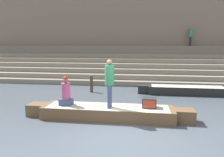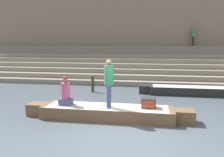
{
  "view_description": "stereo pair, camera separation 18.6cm",
  "coord_description": "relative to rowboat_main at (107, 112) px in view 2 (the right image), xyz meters",
  "views": [
    {
      "loc": [
        0.55,
        -6.64,
        2.78
      ],
      "look_at": [
        -0.79,
        2.53,
        1.37
      ],
      "focal_mm": 35.0,
      "sensor_mm": 36.0,
      "label": 1
    },
    {
      "loc": [
        0.73,
        -6.61,
        2.78
      ],
      "look_at": [
        -0.79,
        2.53,
        1.37
      ],
      "focal_mm": 35.0,
      "sensor_mm": 36.0,
      "label": 2
    }
  ],
  "objects": [
    {
      "name": "ground_plane",
      "position": [
        0.79,
        -1.33,
        -0.25
      ],
      "size": [
        120.0,
        120.0,
        0.0
      ],
      "primitive_type": "plane",
      "color": "#4C5660"
    },
    {
      "name": "ghat_steps",
      "position": [
        0.79,
        10.32,
        0.71
      ],
      "size": [
        36.0,
        5.73,
        2.72
      ],
      "color": "gray",
      "rests_on": "ground"
    },
    {
      "name": "back_wall",
      "position": [
        0.79,
        12.94,
        4.06
      ],
      "size": [
        34.2,
        1.28,
        8.67
      ],
      "color": "#7F6B5B",
      "rests_on": "ground"
    },
    {
      "name": "rowboat_main",
      "position": [
        0.0,
        0.0,
        0.0
      ],
      "size": [
        6.4,
        1.29,
        0.47
      ],
      "rotation": [
        0.0,
        0.0,
        -0.05
      ],
      "color": "brown",
      "rests_on": "ground"
    },
    {
      "name": "person_standing",
      "position": [
        0.1,
        -0.13,
        1.26
      ],
      "size": [
        0.35,
        0.35,
        1.8
      ],
      "rotation": [
        0.0,
        0.0,
        0.07
      ],
      "color": "#3D4C75",
      "rests_on": "rowboat_main"
    },
    {
      "name": "person_rowing",
      "position": [
        -1.63,
        -0.02,
        0.68
      ],
      "size": [
        0.49,
        0.38,
        1.13
      ],
      "rotation": [
        0.0,
        0.0,
        0.17
      ],
      "color": "#3D4C75",
      "rests_on": "rowboat_main"
    },
    {
      "name": "tv_set",
      "position": [
        1.57,
        0.11,
        0.4
      ],
      "size": [
        0.52,
        0.45,
        0.36
      ],
      "rotation": [
        0.0,
        0.0,
        0.08
      ],
      "color": "#2D2D2D",
      "rests_on": "rowboat_main"
    },
    {
      "name": "moored_boat_shore",
      "position": [
        3.81,
        4.74,
        -0.0
      ],
      "size": [
        5.55,
        1.06,
        0.47
      ],
      "rotation": [
        0.0,
        0.0,
        0.02
      ],
      "color": "black",
      "rests_on": "ground"
    },
    {
      "name": "mooring_post",
      "position": [
        -1.73,
        4.54,
        0.24
      ],
      "size": [
        0.18,
        0.18,
        0.99
      ],
      "primitive_type": "cylinder",
      "color": "#473828",
      "rests_on": "ground"
    },
    {
      "name": "person_on_steps",
      "position": [
        5.3,
        11.99,
        3.42
      ],
      "size": [
        0.34,
        0.34,
        1.65
      ],
      "rotation": [
        0.0,
        0.0,
        2.96
      ],
      "color": "#28282D",
      "rests_on": "ghat_steps"
    }
  ]
}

